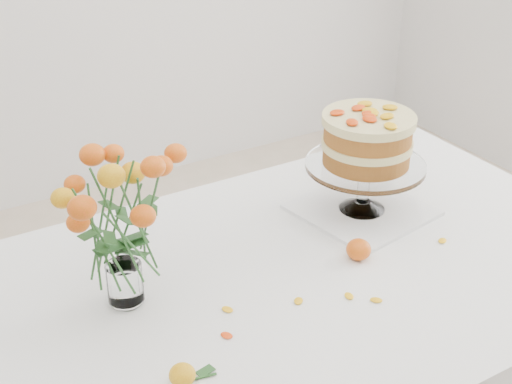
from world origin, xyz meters
TOP-DOWN VIEW (x-y plane):
  - table at (0.00, 0.00)m, footprint 1.43×0.93m
  - napkin at (0.22, 0.13)m, footprint 0.34×0.34m
  - cake_stand at (0.22, 0.13)m, footprint 0.29×0.29m
  - rose_vase at (-0.43, 0.08)m, footprint 0.27×0.27m
  - loose_rose_near at (-0.43, -0.19)m, footprint 0.09×0.05m
  - loose_rose_far at (0.09, -0.03)m, footprint 0.10×0.06m
  - stray_petal_a at (-0.12, -0.10)m, footprint 0.03×0.02m
  - stray_petal_b at (-0.02, -0.14)m, footprint 0.03×0.02m
  - stray_petal_c at (0.02, -0.18)m, footprint 0.03×0.02m
  - stray_petal_d at (-0.26, -0.05)m, footprint 0.03×0.02m
  - stray_petal_e at (-0.30, -0.12)m, footprint 0.03×0.02m
  - stray_petal_f at (0.30, -0.08)m, footprint 0.03×0.02m

SIDE VIEW (x-z plane):
  - table at x=0.00m, z-range 0.30..1.05m
  - stray_petal_a at x=-0.12m, z-range 0.76..0.76m
  - stray_petal_b at x=-0.02m, z-range 0.76..0.76m
  - stray_petal_c at x=0.02m, z-range 0.76..0.76m
  - stray_petal_d at x=-0.26m, z-range 0.76..0.76m
  - stray_petal_e at x=-0.30m, z-range 0.76..0.76m
  - stray_petal_f at x=0.30m, z-range 0.76..0.76m
  - napkin at x=0.22m, z-range 0.76..0.77m
  - loose_rose_near at x=-0.43m, z-range 0.76..0.80m
  - loose_rose_far at x=0.09m, z-range 0.76..0.80m
  - cake_stand at x=0.22m, z-range 0.81..1.07m
  - rose_vase at x=-0.43m, z-range 0.79..1.16m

